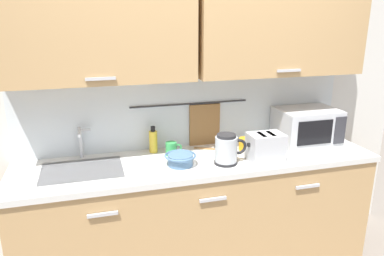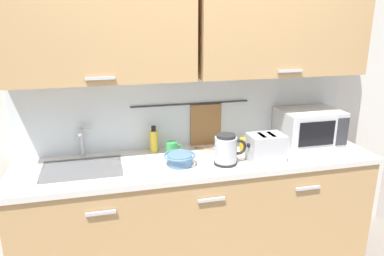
{
  "view_description": "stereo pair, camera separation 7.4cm",
  "coord_description": "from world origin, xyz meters",
  "px_view_note": "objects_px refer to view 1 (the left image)",
  "views": [
    {
      "loc": [
        -0.71,
        -2.02,
        1.87
      ],
      "look_at": [
        -0.04,
        0.33,
        1.12
      ],
      "focal_mm": 34.64,
      "sensor_mm": 36.0,
      "label": 1
    },
    {
      "loc": [
        -0.63,
        -2.04,
        1.87
      ],
      "look_at": [
        -0.04,
        0.33,
        1.12
      ],
      "focal_mm": 34.64,
      "sensor_mm": 36.0,
      "label": 2
    }
  ],
  "objects_px": {
    "microwave": "(306,126)",
    "mug_near_sink": "(172,149)",
    "wooden_spoon": "(217,149)",
    "electric_kettle": "(227,149)",
    "toaster": "(266,147)",
    "dish_soap_bottle": "(153,141)",
    "mug_by_kettle": "(245,144)",
    "mixing_bowl": "(180,159)"
  },
  "relations": [
    {
      "from": "electric_kettle",
      "to": "mixing_bowl",
      "type": "distance_m",
      "value": 0.32
    },
    {
      "from": "microwave",
      "to": "toaster",
      "type": "relative_size",
      "value": 1.8
    },
    {
      "from": "dish_soap_bottle",
      "to": "mixing_bowl",
      "type": "xyz_separation_m",
      "value": [
        0.13,
        -0.3,
        -0.04
      ]
    },
    {
      "from": "mug_near_sink",
      "to": "mixing_bowl",
      "type": "height_order",
      "value": "mug_near_sink"
    },
    {
      "from": "mixing_bowl",
      "to": "toaster",
      "type": "bearing_deg",
      "value": -6.52
    },
    {
      "from": "microwave",
      "to": "toaster",
      "type": "distance_m",
      "value": 0.54
    },
    {
      "from": "microwave",
      "to": "wooden_spoon",
      "type": "bearing_deg",
      "value": 177.97
    },
    {
      "from": "mixing_bowl",
      "to": "mug_by_kettle",
      "type": "distance_m",
      "value": 0.55
    },
    {
      "from": "dish_soap_bottle",
      "to": "toaster",
      "type": "bearing_deg",
      "value": -26.85
    },
    {
      "from": "mixing_bowl",
      "to": "mug_by_kettle",
      "type": "bearing_deg",
      "value": 16.1
    },
    {
      "from": "microwave",
      "to": "toaster",
      "type": "height_order",
      "value": "microwave"
    },
    {
      "from": "microwave",
      "to": "electric_kettle",
      "type": "distance_m",
      "value": 0.8
    },
    {
      "from": "electric_kettle",
      "to": "toaster",
      "type": "xyz_separation_m",
      "value": [
        0.28,
        -0.01,
        -0.01
      ]
    },
    {
      "from": "electric_kettle",
      "to": "dish_soap_bottle",
      "type": "height_order",
      "value": "electric_kettle"
    },
    {
      "from": "mug_near_sink",
      "to": "wooden_spoon",
      "type": "xyz_separation_m",
      "value": [
        0.35,
        0.01,
        -0.04
      ]
    },
    {
      "from": "electric_kettle",
      "to": "toaster",
      "type": "height_order",
      "value": "electric_kettle"
    },
    {
      "from": "mug_near_sink",
      "to": "microwave",
      "type": "bearing_deg",
      "value": -0.98
    },
    {
      "from": "dish_soap_bottle",
      "to": "microwave",
      "type": "bearing_deg",
      "value": -5.28
    },
    {
      "from": "electric_kettle",
      "to": "wooden_spoon",
      "type": "height_order",
      "value": "electric_kettle"
    },
    {
      "from": "microwave",
      "to": "mug_near_sink",
      "type": "distance_m",
      "value": 1.08
    },
    {
      "from": "electric_kettle",
      "to": "toaster",
      "type": "distance_m",
      "value": 0.28
    },
    {
      "from": "electric_kettle",
      "to": "mug_by_kettle",
      "type": "xyz_separation_m",
      "value": [
        0.22,
        0.21,
        -0.05
      ]
    },
    {
      "from": "dish_soap_bottle",
      "to": "mug_by_kettle",
      "type": "height_order",
      "value": "dish_soap_bottle"
    },
    {
      "from": "microwave",
      "to": "mug_by_kettle",
      "type": "relative_size",
      "value": 3.83
    },
    {
      "from": "wooden_spoon",
      "to": "toaster",
      "type": "bearing_deg",
      "value": -47.4
    },
    {
      "from": "dish_soap_bottle",
      "to": "toaster",
      "type": "xyz_separation_m",
      "value": [
        0.72,
        -0.36,
        0.01
      ]
    },
    {
      "from": "toaster",
      "to": "mug_by_kettle",
      "type": "relative_size",
      "value": 2.13
    },
    {
      "from": "wooden_spoon",
      "to": "mug_by_kettle",
      "type": "bearing_deg",
      "value": -16.46
    },
    {
      "from": "toaster",
      "to": "mixing_bowl",
      "type": "bearing_deg",
      "value": 173.48
    },
    {
      "from": "mixing_bowl",
      "to": "wooden_spoon",
      "type": "height_order",
      "value": "mixing_bowl"
    },
    {
      "from": "dish_soap_bottle",
      "to": "wooden_spoon",
      "type": "bearing_deg",
      "value": -10.36
    },
    {
      "from": "electric_kettle",
      "to": "wooden_spoon",
      "type": "xyz_separation_m",
      "value": [
        0.02,
        0.27,
        -0.1
      ]
    },
    {
      "from": "toaster",
      "to": "mug_by_kettle",
      "type": "xyz_separation_m",
      "value": [
        -0.06,
        0.22,
        -0.05
      ]
    },
    {
      "from": "toaster",
      "to": "wooden_spoon",
      "type": "height_order",
      "value": "toaster"
    },
    {
      "from": "mug_near_sink",
      "to": "mug_by_kettle",
      "type": "relative_size",
      "value": 1.0
    },
    {
      "from": "microwave",
      "to": "electric_kettle",
      "type": "relative_size",
      "value": 2.03
    },
    {
      "from": "mixing_bowl",
      "to": "mug_by_kettle",
      "type": "xyz_separation_m",
      "value": [
        0.53,
        0.15,
        0.0
      ]
    },
    {
      "from": "microwave",
      "to": "wooden_spoon",
      "type": "height_order",
      "value": "microwave"
    },
    {
      "from": "microwave",
      "to": "electric_kettle",
      "type": "bearing_deg",
      "value": -162.35
    },
    {
      "from": "dish_soap_bottle",
      "to": "mug_by_kettle",
      "type": "xyz_separation_m",
      "value": [
        0.66,
        -0.14,
        -0.04
      ]
    },
    {
      "from": "microwave",
      "to": "mug_by_kettle",
      "type": "xyz_separation_m",
      "value": [
        -0.53,
        -0.03,
        -0.09
      ]
    },
    {
      "from": "mug_by_kettle",
      "to": "wooden_spoon",
      "type": "xyz_separation_m",
      "value": [
        -0.2,
        0.06,
        -0.04
      ]
    }
  ]
}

